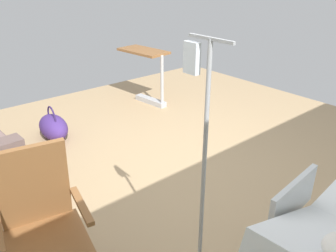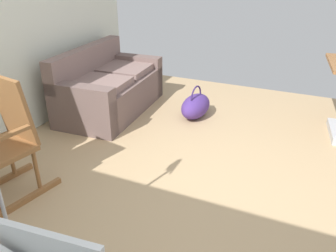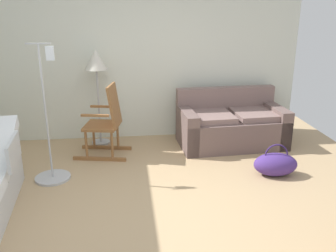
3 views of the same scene
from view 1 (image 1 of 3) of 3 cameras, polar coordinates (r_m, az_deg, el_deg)
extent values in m
plane|color=tan|center=(3.63, 2.70, -8.03)|extent=(6.31, 6.31, 0.00)
cube|color=silver|center=(2.36, 20.19, -11.46)|extent=(0.09, 0.56, 0.28)
cylinder|color=brown|center=(2.59, -15.44, -17.86)|extent=(0.04, 0.04, 0.40)
cube|color=brown|center=(2.31, -19.62, -18.20)|extent=(0.54, 0.56, 0.04)
cube|color=brown|center=(2.29, -21.66, -9.43)|extent=(0.20, 0.45, 0.60)
cube|color=brown|center=(2.18, -14.30, -12.77)|extent=(0.39, 0.12, 0.03)
cube|color=#B2B5BA|center=(5.49, -2.92, 4.25)|extent=(0.61, 0.19, 0.08)
cylinder|color=black|center=(5.32, -0.97, 3.47)|extent=(0.07, 0.07, 0.06)
cylinder|color=black|center=(5.67, -4.75, 4.78)|extent=(0.07, 0.07, 0.06)
cylinder|color=#B2B5BA|center=(5.18, -1.00, 7.80)|extent=(0.05, 0.05, 0.74)
cube|color=brown|center=(5.36, -4.17, 12.43)|extent=(0.84, 0.49, 0.04)
ellipsoid|color=#472D7A|center=(4.53, -18.66, -0.18)|extent=(0.58, 0.37, 0.30)
torus|color=#312055|center=(4.48, -18.88, 1.32)|extent=(0.30, 0.04, 0.30)
cylinder|color=#B2B5BA|center=(1.94, 5.87, -10.38)|extent=(0.02, 0.02, 1.65)
cube|color=#B2B5BA|center=(1.61, 7.17, 14.30)|extent=(0.28, 0.02, 0.02)
cube|color=white|center=(1.72, 4.02, 11.33)|extent=(0.09, 0.04, 0.16)
camera|label=2|loc=(2.73, 52.10, 13.95)|focal=36.48mm
camera|label=3|loc=(5.78, 31.89, 22.56)|focal=38.36mm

